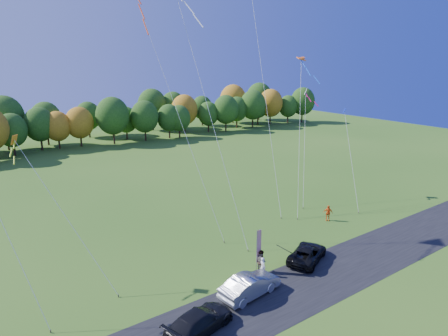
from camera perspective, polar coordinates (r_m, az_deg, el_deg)
ground at (r=34.31m, az=5.96°, el=-13.57°), size 160.00×160.00×0.00m
asphalt_strip at (r=31.85m, az=10.89°, el=-16.26°), size 90.00×6.00×0.01m
tree_line at (r=81.61m, az=-20.31°, el=2.75°), size 116.00×12.00×10.00m
black_suv at (r=35.15m, az=11.81°, el=-11.84°), size 5.34×4.06×1.35m
silver_sedan at (r=29.97m, az=3.72°, el=-16.37°), size 5.09×2.30×1.62m
dark_truck_a at (r=26.73m, az=-3.55°, el=-21.00°), size 5.38×3.23×1.46m
person_tailgate_a at (r=32.42m, az=5.55°, el=-13.84°), size 0.39×0.58×1.56m
person_tailgate_b at (r=32.85m, az=5.31°, el=-13.10°), size 0.76×0.95×1.87m
person_east at (r=43.66m, az=14.62°, el=-6.23°), size 0.97×1.01×1.69m
feather_flag at (r=32.26m, az=4.93°, el=-11.05°), size 0.49×0.09×3.67m
kite_delta_blue at (r=36.90m, az=-6.59°, el=7.70°), size 5.37×9.82×24.14m
kite_parafoil_orange at (r=45.43m, az=5.60°, el=12.36°), size 5.46×11.71×28.76m
kite_delta_red at (r=36.59m, az=-2.24°, el=8.52°), size 2.25×11.21×24.10m
kite_parafoil_rainbow at (r=46.02m, az=10.75°, el=4.89°), size 8.39×7.91×17.03m
kite_diamond_yellow at (r=31.11m, az=-21.67°, el=-6.51°), size 5.01×7.61×11.61m
kite_diamond_green at (r=28.67m, az=-27.86°, el=-10.16°), size 2.63×5.39×10.40m
kite_diamond_white at (r=47.92m, az=11.43°, el=2.93°), size 5.27×5.55×13.47m
kite_diamond_blue_low at (r=47.51m, az=17.72°, el=1.10°), size 2.87×5.35×11.27m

